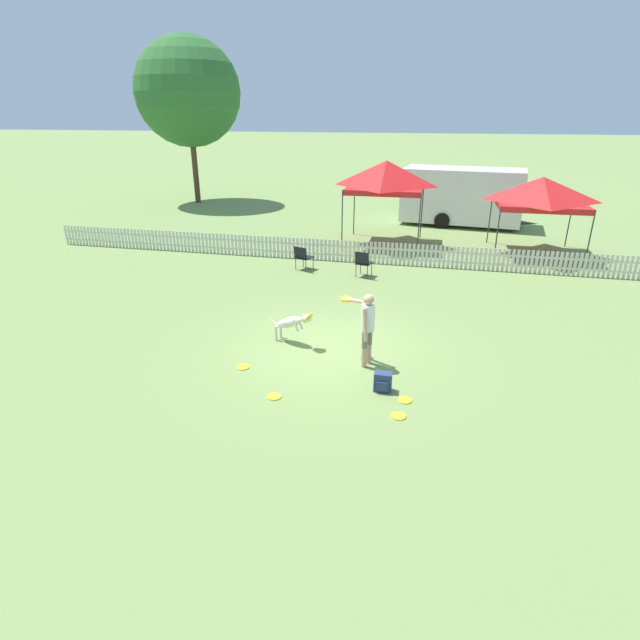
{
  "coord_description": "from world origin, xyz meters",
  "views": [
    {
      "loc": [
        2.0,
        -9.88,
        4.92
      ],
      "look_at": [
        -0.19,
        -0.2,
        0.75
      ],
      "focal_mm": 28.0,
      "sensor_mm": 36.0,
      "label": 1
    }
  ],
  "objects_px": {
    "frisbee_far_scatter": "(243,367)",
    "tree_left_grove": "(188,92)",
    "backpack_on_grass": "(383,382)",
    "folding_chair_blue_left": "(363,262)",
    "handler_person": "(366,321)",
    "frisbee_midfield": "(399,416)",
    "canopy_tent_main": "(386,176)",
    "leaping_dog": "(292,322)",
    "frisbee_near_dog": "(274,397)",
    "canopy_tent_secondary": "(541,192)",
    "folding_chair_center": "(303,256)",
    "equipment_trailer": "(462,195)",
    "frisbee_near_handler": "(405,400)"
  },
  "relations": [
    {
      "from": "frisbee_near_dog",
      "to": "folding_chair_blue_left",
      "type": "bearing_deg",
      "value": 85.8
    },
    {
      "from": "leaping_dog",
      "to": "frisbee_midfield",
      "type": "distance_m",
      "value": 3.64
    },
    {
      "from": "tree_left_grove",
      "to": "frisbee_near_handler",
      "type": "bearing_deg",
      "value": -55.36
    },
    {
      "from": "folding_chair_blue_left",
      "to": "canopy_tent_secondary",
      "type": "distance_m",
      "value": 7.26
    },
    {
      "from": "frisbee_near_dog",
      "to": "frisbee_far_scatter",
      "type": "bearing_deg",
      "value": 135.56
    },
    {
      "from": "frisbee_midfield",
      "to": "folding_chair_blue_left",
      "type": "xyz_separation_m",
      "value": [
        -1.75,
        7.74,
        0.49
      ]
    },
    {
      "from": "frisbee_far_scatter",
      "to": "tree_left_grove",
      "type": "distance_m",
      "value": 21.81
    },
    {
      "from": "backpack_on_grass",
      "to": "folding_chair_blue_left",
      "type": "height_order",
      "value": "folding_chair_blue_left"
    },
    {
      "from": "frisbee_near_handler",
      "to": "folding_chair_center",
      "type": "relative_size",
      "value": 0.32
    },
    {
      "from": "leaping_dog",
      "to": "tree_left_grove",
      "type": "distance_m",
      "value": 20.85
    },
    {
      "from": "frisbee_near_dog",
      "to": "canopy_tent_main",
      "type": "distance_m",
      "value": 12.4
    },
    {
      "from": "frisbee_near_handler",
      "to": "backpack_on_grass",
      "type": "height_order",
      "value": "backpack_on_grass"
    },
    {
      "from": "leaping_dog",
      "to": "canopy_tent_secondary",
      "type": "height_order",
      "value": "canopy_tent_secondary"
    },
    {
      "from": "handler_person",
      "to": "tree_left_grove",
      "type": "xyz_separation_m",
      "value": [
        -12.29,
        17.85,
        4.86
      ]
    },
    {
      "from": "tree_left_grove",
      "to": "handler_person",
      "type": "bearing_deg",
      "value": -55.46
    },
    {
      "from": "frisbee_far_scatter",
      "to": "canopy_tent_secondary",
      "type": "xyz_separation_m",
      "value": [
        7.25,
        10.76,
        2.25
      ]
    },
    {
      "from": "canopy_tent_secondary",
      "to": "leaping_dog",
      "type": "bearing_deg",
      "value": -125.04
    },
    {
      "from": "frisbee_near_handler",
      "to": "frisbee_far_scatter",
      "type": "relative_size",
      "value": 1.0
    },
    {
      "from": "frisbee_far_scatter",
      "to": "leaping_dog",
      "type": "bearing_deg",
      "value": 63.99
    },
    {
      "from": "canopy_tent_secondary",
      "to": "tree_left_grove",
      "type": "relative_size",
      "value": 0.34
    },
    {
      "from": "frisbee_far_scatter",
      "to": "equipment_trailer",
      "type": "relative_size",
      "value": 0.04
    },
    {
      "from": "canopy_tent_main",
      "to": "equipment_trailer",
      "type": "relative_size",
      "value": 0.51
    },
    {
      "from": "frisbee_far_scatter",
      "to": "tree_left_grove",
      "type": "height_order",
      "value": "tree_left_grove"
    },
    {
      "from": "frisbee_near_dog",
      "to": "equipment_trailer",
      "type": "xyz_separation_m",
      "value": [
        3.81,
        16.65,
        1.32
      ]
    },
    {
      "from": "frisbee_near_dog",
      "to": "canopy_tent_main",
      "type": "bearing_deg",
      "value": 86.62
    },
    {
      "from": "canopy_tent_secondary",
      "to": "canopy_tent_main",
      "type": "bearing_deg",
      "value": 176.11
    },
    {
      "from": "frisbee_far_scatter",
      "to": "canopy_tent_secondary",
      "type": "relative_size",
      "value": 0.09
    },
    {
      "from": "frisbee_far_scatter",
      "to": "folding_chair_blue_left",
      "type": "xyz_separation_m",
      "value": [
        1.54,
        6.64,
        0.49
      ]
    },
    {
      "from": "tree_left_grove",
      "to": "frisbee_midfield",
      "type": "bearing_deg",
      "value": -56.25
    },
    {
      "from": "frisbee_near_handler",
      "to": "folding_chair_center",
      "type": "distance_m",
      "value": 8.46
    },
    {
      "from": "frisbee_midfield",
      "to": "tree_left_grove",
      "type": "height_order",
      "value": "tree_left_grove"
    },
    {
      "from": "leaping_dog",
      "to": "frisbee_far_scatter",
      "type": "height_order",
      "value": "leaping_dog"
    },
    {
      "from": "folding_chair_blue_left",
      "to": "canopy_tent_main",
      "type": "distance_m",
      "value": 4.98
    },
    {
      "from": "frisbee_far_scatter",
      "to": "equipment_trailer",
      "type": "distance_m",
      "value": 16.46
    },
    {
      "from": "frisbee_near_handler",
      "to": "tree_left_grove",
      "type": "distance_m",
      "value": 23.96
    },
    {
      "from": "canopy_tent_secondary",
      "to": "equipment_trailer",
      "type": "distance_m",
      "value": 5.59
    },
    {
      "from": "frisbee_near_dog",
      "to": "backpack_on_grass",
      "type": "relative_size",
      "value": 0.69
    },
    {
      "from": "folding_chair_blue_left",
      "to": "canopy_tent_main",
      "type": "relative_size",
      "value": 0.26
    },
    {
      "from": "canopy_tent_main",
      "to": "leaping_dog",
      "type": "bearing_deg",
      "value": -95.99
    },
    {
      "from": "handler_person",
      "to": "equipment_trailer",
      "type": "bearing_deg",
      "value": 11.8
    },
    {
      "from": "handler_person",
      "to": "backpack_on_grass",
      "type": "bearing_deg",
      "value": -133.55
    },
    {
      "from": "backpack_on_grass",
      "to": "frisbee_midfield",
      "type": "bearing_deg",
      "value": -65.55
    },
    {
      "from": "canopy_tent_main",
      "to": "backpack_on_grass",
      "type": "bearing_deg",
      "value": -83.88
    },
    {
      "from": "tree_left_grove",
      "to": "folding_chair_blue_left",
      "type": "bearing_deg",
      "value": -46.34
    },
    {
      "from": "handler_person",
      "to": "leaping_dog",
      "type": "height_order",
      "value": "handler_person"
    },
    {
      "from": "handler_person",
      "to": "canopy_tent_secondary",
      "type": "relative_size",
      "value": 0.53
    },
    {
      "from": "frisbee_near_dog",
      "to": "canopy_tent_secondary",
      "type": "distance_m",
      "value": 13.49
    },
    {
      "from": "folding_chair_blue_left",
      "to": "frisbee_near_dog",
      "type": "bearing_deg",
      "value": 98.97
    },
    {
      "from": "frisbee_far_scatter",
      "to": "tree_left_grove",
      "type": "relative_size",
      "value": 0.03
    },
    {
      "from": "folding_chair_blue_left",
      "to": "folding_chair_center",
      "type": "xyz_separation_m",
      "value": [
        -2.06,
        0.31,
        -0.02
      ]
    }
  ]
}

